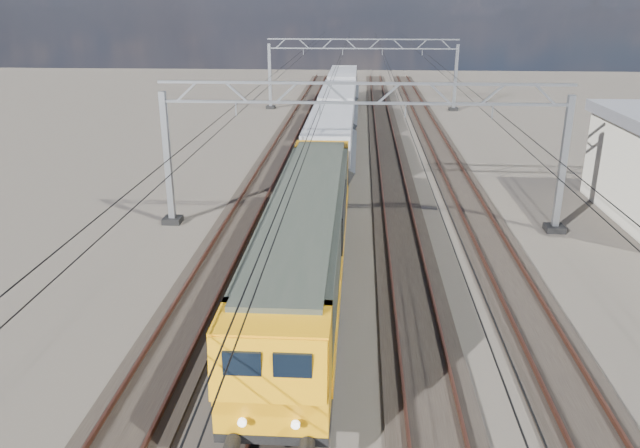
# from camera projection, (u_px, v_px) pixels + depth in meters

# --- Properties ---
(ground) EXTENTS (160.00, 160.00, 0.00)m
(ground) POSITION_uv_depth(u_px,v_px,m) (360.00, 258.00, 27.35)
(ground) COLOR black
(ground) RESTS_ON ground
(track_outer_west) EXTENTS (2.60, 140.00, 0.30)m
(track_outer_west) POSITION_uv_depth(u_px,v_px,m) (224.00, 253.00, 27.68)
(track_outer_west) COLOR black
(track_outer_west) RESTS_ON ground
(track_loco) EXTENTS (2.60, 140.00, 0.30)m
(track_loco) POSITION_uv_depth(u_px,v_px,m) (314.00, 255.00, 27.44)
(track_loco) COLOR black
(track_loco) RESTS_ON ground
(track_inner_east) EXTENTS (2.60, 140.00, 0.30)m
(track_inner_east) POSITION_uv_depth(u_px,v_px,m) (405.00, 257.00, 27.20)
(track_inner_east) COLOR black
(track_inner_east) RESTS_ON ground
(track_outer_east) EXTENTS (2.60, 140.00, 0.30)m
(track_outer_east) POSITION_uv_depth(u_px,v_px,m) (498.00, 260.00, 26.96)
(track_outer_east) COLOR black
(track_outer_east) RESTS_ON ground
(catenary_gantry_mid) EXTENTS (19.90, 0.90, 7.11)m
(catenary_gantry_mid) POSITION_uv_depth(u_px,v_px,m) (362.00, 150.00, 29.79)
(catenary_gantry_mid) COLOR gray
(catenary_gantry_mid) RESTS_ON ground
(catenary_gantry_far) EXTENTS (19.90, 0.90, 7.11)m
(catenary_gantry_far) POSITION_uv_depth(u_px,v_px,m) (362.00, 71.00, 63.62)
(catenary_gantry_far) COLOR gray
(catenary_gantry_far) RESTS_ON ground
(overhead_wires) EXTENTS (12.03, 140.00, 0.53)m
(overhead_wires) POSITION_uv_depth(u_px,v_px,m) (362.00, 99.00, 32.93)
(overhead_wires) COLOR black
(overhead_wires) RESTS_ON ground
(locomotive) EXTENTS (2.76, 21.10, 3.62)m
(locomotive) POSITION_uv_depth(u_px,v_px,m) (307.00, 237.00, 23.26)
(locomotive) COLOR black
(locomotive) RESTS_ON ground
(hopper_wagon_lead) EXTENTS (3.38, 13.00, 3.25)m
(hopper_wagon_lead) POSITION_uv_depth(u_px,v_px,m) (330.00, 140.00, 39.92)
(hopper_wagon_lead) COLOR black
(hopper_wagon_lead) RESTS_ON ground
(hopper_wagon_mid) EXTENTS (3.38, 13.00, 3.25)m
(hopper_wagon_mid) POSITION_uv_depth(u_px,v_px,m) (338.00, 106.00, 53.26)
(hopper_wagon_mid) COLOR black
(hopper_wagon_mid) RESTS_ON ground
(hopper_wagon_third) EXTENTS (3.38, 13.00, 3.25)m
(hopper_wagon_third) POSITION_uv_depth(u_px,v_px,m) (343.00, 85.00, 66.61)
(hopper_wagon_third) COLOR black
(hopper_wagon_third) RESTS_ON ground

